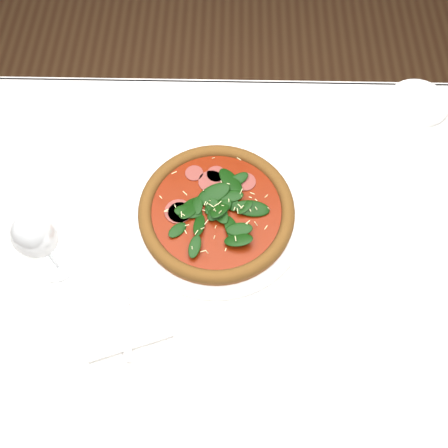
{
  "coord_description": "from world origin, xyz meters",
  "views": [
    {
      "loc": [
        0.07,
        -0.41,
        1.61
      ],
      "look_at": [
        0.06,
        0.02,
        0.77
      ],
      "focal_mm": 40.0,
      "sensor_mm": 36.0,
      "label": 1
    }
  ],
  "objects_px": {
    "plate": "(217,214)",
    "wine_glass": "(36,237)",
    "pizza": "(216,209)",
    "napkin": "(127,331)"
  },
  "relations": [
    {
      "from": "napkin",
      "to": "wine_glass",
      "type": "bearing_deg",
      "value": 139.82
    },
    {
      "from": "pizza",
      "to": "plate",
      "type": "bearing_deg",
      "value": -45.0
    },
    {
      "from": "pizza",
      "to": "wine_glass",
      "type": "relative_size",
      "value": 1.86
    },
    {
      "from": "pizza",
      "to": "wine_glass",
      "type": "bearing_deg",
      "value": -159.05
    },
    {
      "from": "plate",
      "to": "wine_glass",
      "type": "height_order",
      "value": "wine_glass"
    },
    {
      "from": "wine_glass",
      "to": "napkin",
      "type": "distance_m",
      "value": 0.22
    },
    {
      "from": "plate",
      "to": "napkin",
      "type": "height_order",
      "value": "plate"
    },
    {
      "from": "pizza",
      "to": "napkin",
      "type": "height_order",
      "value": "pizza"
    },
    {
      "from": "plate",
      "to": "pizza",
      "type": "xyz_separation_m",
      "value": [
        -0.0,
        0.0,
        0.02
      ]
    },
    {
      "from": "pizza",
      "to": "wine_glass",
      "type": "distance_m",
      "value": 0.33
    }
  ]
}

